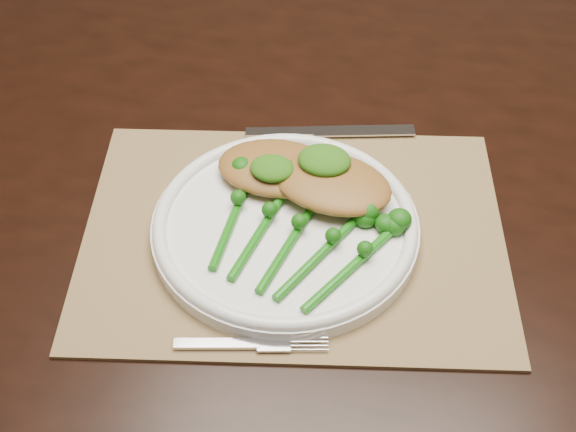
% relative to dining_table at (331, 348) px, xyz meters
% --- Properties ---
extents(dining_table, '(1.62, 0.94, 0.75)m').
position_rel_dining_table_xyz_m(dining_table, '(0.00, 0.00, 0.00)').
color(dining_table, black).
rests_on(dining_table, ground).
extents(placemat, '(0.51, 0.41, 0.00)m').
position_rel_dining_table_xyz_m(placemat, '(-0.03, -0.12, 0.37)').
color(placemat, olive).
rests_on(placemat, dining_table).
extents(dinner_plate, '(0.29, 0.29, 0.03)m').
position_rel_dining_table_xyz_m(dinner_plate, '(-0.04, -0.12, 0.39)').
color(dinner_plate, white).
rests_on(dinner_plate, placemat).
extents(knife, '(0.20, 0.07, 0.01)m').
position_rel_dining_table_xyz_m(knife, '(-0.05, 0.05, 0.38)').
color(knife, silver).
rests_on(knife, placemat).
extents(fork, '(0.15, 0.05, 0.00)m').
position_rel_dining_table_xyz_m(fork, '(-0.03, -0.27, 0.38)').
color(fork, silver).
rests_on(fork, placemat).
extents(chicken_fillet_left, '(0.14, 0.10, 0.03)m').
position_rel_dining_table_xyz_m(chicken_fillet_left, '(-0.07, -0.05, 0.41)').
color(chicken_fillet_left, olive).
rests_on(chicken_fillet_left, dinner_plate).
extents(chicken_fillet_right, '(0.15, 0.12, 0.03)m').
position_rel_dining_table_xyz_m(chicken_fillet_right, '(-0.00, -0.07, 0.41)').
color(chicken_fillet_right, olive).
rests_on(chicken_fillet_right, dinner_plate).
extents(pesto_dollop_left, '(0.05, 0.04, 0.02)m').
position_rel_dining_table_xyz_m(pesto_dollop_left, '(-0.07, -0.07, 0.42)').
color(pesto_dollop_left, '#1B4B0A').
rests_on(pesto_dollop_left, chicken_fillet_left).
extents(pesto_dollop_right, '(0.06, 0.05, 0.02)m').
position_rel_dining_table_xyz_m(pesto_dollop_right, '(-0.02, -0.05, 0.43)').
color(pesto_dollop_right, '#1B4B0A').
rests_on(pesto_dollop_right, chicken_fillet_right).
extents(broccolini_bundle, '(0.21, 0.22, 0.04)m').
position_rel_dining_table_xyz_m(broccolini_bundle, '(-0.03, -0.15, 0.40)').
color(broccolini_bundle, '#12610C').
rests_on(broccolini_bundle, dinner_plate).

